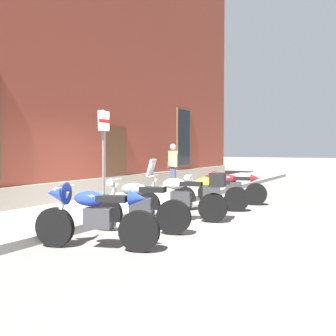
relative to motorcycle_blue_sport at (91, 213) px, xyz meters
name	(u,v)px	position (x,y,z in m)	size (l,w,h in m)	color
ground_plane	(143,216)	(2.94, 0.94, -0.57)	(140.00, 140.00, 0.00)	#565451
sidewalk	(99,208)	(2.94, 2.28, -0.49)	(30.45, 2.69, 0.16)	gray
lane_stripe	(280,230)	(2.94, -2.26, -0.57)	(30.45, 0.12, 0.01)	silver
motorcycle_blue_sport	(91,213)	(0.00, 0.00, 0.00)	(0.81, 2.02, 1.05)	black
motorcycle_grey_naked	(138,206)	(1.39, 0.04, -0.08)	(0.71, 2.00, 1.01)	black
motorcycle_silver_touring	(184,195)	(2.86, -0.19, 0.00)	(0.86, 2.12, 1.37)	black
motorcycle_yellow_naked	(209,193)	(4.42, -0.12, -0.10)	(0.86, 1.91, 0.93)	black
motorcycle_red_sport	(229,185)	(5.83, -0.15, -0.03)	(0.71, 1.96, 0.99)	black
pedestrian_tan_coat	(173,164)	(7.62, 2.68, 0.49)	(0.45, 0.58, 1.62)	#2D3351
parking_sign	(104,146)	(2.14, 1.47, 1.08)	(0.36, 0.07, 2.31)	#4C4C51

